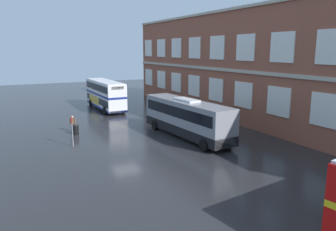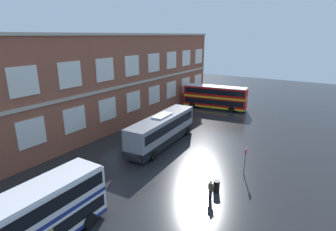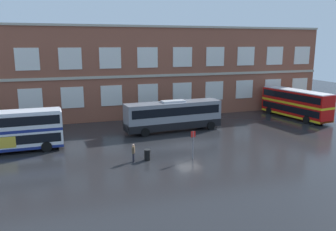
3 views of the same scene
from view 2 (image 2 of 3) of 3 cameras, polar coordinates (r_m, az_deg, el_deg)
ground_plane at (r=30.36m, az=4.94°, el=-8.17°), size 120.00×120.00×0.00m
brick_terminal_building at (r=37.77m, az=-17.38°, el=6.27°), size 56.96×8.19×13.03m
double_decker_near at (r=18.75m, az=-28.85°, el=-20.17°), size 11.04×3.01×4.07m
double_decker_middle at (r=48.77m, az=10.02°, el=3.96°), size 4.10×11.25×4.07m
touring_coach at (r=31.91m, az=-1.25°, el=-3.12°), size 12.15×3.52×3.80m
waiting_passenger at (r=22.49m, az=9.08°, el=-15.25°), size 0.37×0.63×1.70m
bus_stand_flag at (r=26.37m, az=16.14°, el=-8.93°), size 0.44×0.10×2.70m
station_litter_bin at (r=23.75m, az=10.28°, el=-14.60°), size 0.60×0.60×1.03m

